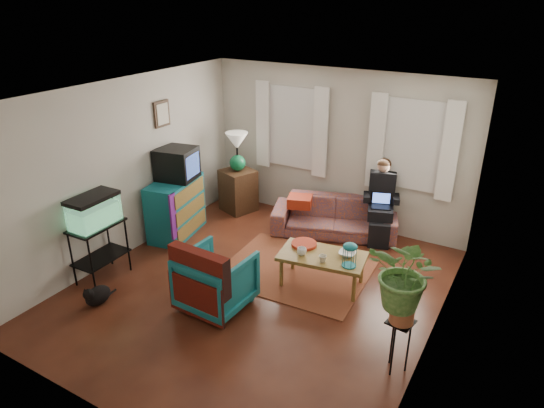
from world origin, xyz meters
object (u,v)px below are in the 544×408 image
Objects in this scene: sofa at (335,211)px; dresser at (176,208)px; plant_stand at (398,346)px; side_table at (238,190)px; armchair at (216,277)px; aquarium_stand at (101,252)px; coffee_table at (322,270)px.

dresser is at bearing -168.44° from sofa.
side_table is at bearing 145.24° from plant_stand.
side_table is 0.93× the size of armchair.
aquarium_stand reaches higher than plant_stand.
aquarium_stand is at bearing -161.95° from coffee_table.
coffee_table is (2.69, -0.19, -0.24)m from dresser.
side_table is at bearing 138.81° from coffee_table.
armchair is 1.32× the size of plant_stand.
dresser is 4.25m from plant_stand.
dresser is 1.67× the size of plant_stand.
plant_stand is (3.71, -2.58, -0.07)m from side_table.
armchair is (1.74, -1.28, -0.06)m from dresser.
coffee_table is 1.74m from plant_stand.
armchair is 1.46m from coffee_table.
plant_stand is at bearing -74.11° from sofa.
sofa reaches higher than plant_stand.
dresser is at bearing -33.97° from armchair.
coffee_table is at bearing -14.98° from dresser.
coffee_table is (2.70, 1.37, -0.18)m from aquarium_stand.
sofa is 1.60m from coffee_table.
aquarium_stand is at bearing -101.25° from dresser.
side_table is (-1.87, -0.03, -0.01)m from sofa.
coffee_table is at bearing -91.85° from sofa.
sofa is 2.58m from dresser.
dresser reaches higher than sofa.
coffee_table is (0.48, -1.52, -0.16)m from sofa.
side_table is 1.35m from dresser.
armchair is at bearing 7.54° from aquarium_stand.
plant_stand reaches higher than coffee_table.
aquarium_stand reaches higher than sofa.
coffee_table is at bearing -32.43° from side_table.
dresser reaches higher than armchair.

